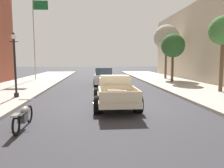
% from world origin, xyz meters
% --- Properties ---
extents(ground_plane, '(140.00, 140.00, 0.00)m').
position_xyz_m(ground_plane, '(0.00, 0.00, 0.00)').
color(ground_plane, '#333338').
extents(hotrod_truck_cream, '(2.21, 4.95, 1.58)m').
position_xyz_m(hotrod_truck_cream, '(0.20, -0.00, 0.75)').
color(hotrod_truck_cream, beige).
rests_on(hotrod_truck_cream, ground).
extents(motorcycle_parked, '(0.62, 2.12, 0.93)m').
position_xyz_m(motorcycle_parked, '(-3.29, -3.47, 0.44)').
color(motorcycle_parked, black).
rests_on(motorcycle_parked, ground).
extents(car_background_white, '(1.96, 4.34, 1.65)m').
position_xyz_m(car_background_white, '(0.05, 9.82, 0.77)').
color(car_background_white, silver).
rests_on(car_background_white, ground).
extents(street_lamp_near, '(0.50, 0.32, 3.85)m').
position_xyz_m(street_lamp_near, '(-5.55, 2.35, 2.39)').
color(street_lamp_near, black).
rests_on(street_lamp_near, sidewalk_left).
extents(flagpole, '(1.74, 0.16, 9.16)m').
position_xyz_m(flagpole, '(-7.42, 14.58, 5.77)').
color(flagpole, '#B2B2B7').
rests_on(flagpole, sidewalk_left).
extents(street_tree_nearest, '(2.00, 2.00, 5.26)m').
position_xyz_m(street_tree_nearest, '(8.07, 3.53, 4.33)').
color(street_tree_nearest, brown).
rests_on(street_tree_nearest, sidewalk_right).
extents(street_tree_second, '(2.36, 2.36, 4.84)m').
position_xyz_m(street_tree_second, '(7.08, 10.44, 3.78)').
color(street_tree_second, brown).
rests_on(street_tree_second, sidewalk_right).
extents(street_tree_third, '(3.02, 3.02, 6.43)m').
position_xyz_m(street_tree_third, '(7.81, 14.71, 5.05)').
color(street_tree_third, brown).
rests_on(street_tree_third, sidewalk_right).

